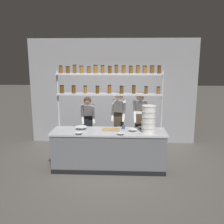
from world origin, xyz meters
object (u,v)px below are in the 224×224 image
at_px(prep_bowl_far_left, 141,128).
at_px(cutting_board, 111,130).
at_px(chef_right, 140,120).
at_px(prep_bowl_center_back, 81,128).
at_px(chef_center, 119,119).
at_px(prep_bowl_near_left, 133,130).
at_px(prep_bowl_center_front, 121,134).
at_px(serving_cup_front, 124,127).
at_px(chef_left, 88,122).
at_px(spice_shelf_unit, 110,85).
at_px(prep_bowl_near_right, 79,133).
at_px(container_stack, 149,119).

bearing_deg(prep_bowl_far_left, cutting_board, -168.11).
distance_m(chef_right, prep_bowl_center_back, 1.51).
relative_size(prep_bowl_center_back, prep_bowl_far_left, 1.59).
bearing_deg(chef_right, prep_bowl_center_back, -164.12).
relative_size(chef_center, chef_right, 1.00).
distance_m(prep_bowl_near_left, prep_bowl_center_back, 1.22).
height_order(prep_bowl_center_front, serving_cup_front, serving_cup_front).
bearing_deg(prep_bowl_near_left, chef_right, 73.50).
bearing_deg(prep_bowl_far_left, prep_bowl_near_left, -129.39).
bearing_deg(chef_left, spice_shelf_unit, -52.97).
relative_size(chef_left, chef_center, 0.90).
xyz_separation_m(prep_bowl_center_front, serving_cup_front, (0.06, 0.50, 0.02)).
bearing_deg(prep_bowl_near_right, cutting_board, 29.36).
distance_m(prep_bowl_center_front, serving_cup_front, 0.50).
relative_size(spice_shelf_unit, prep_bowl_far_left, 14.80).
xyz_separation_m(container_stack, prep_bowl_center_back, (-1.55, 0.15, -0.27)).
bearing_deg(serving_cup_front, cutting_board, -158.75).
relative_size(spice_shelf_unit, chef_left, 1.59).
distance_m(prep_bowl_near_right, prep_bowl_far_left, 1.49).
bearing_deg(container_stack, prep_bowl_near_right, -171.37).
relative_size(container_stack, prep_bowl_near_right, 3.54).
distance_m(spice_shelf_unit, serving_cup_front, 1.05).
xyz_separation_m(cutting_board, prep_bowl_near_left, (0.52, -0.09, 0.01)).
bearing_deg(prep_bowl_near_left, prep_bowl_near_right, -166.34).
bearing_deg(cutting_board, prep_bowl_center_back, 179.47).
relative_size(chef_center, prep_bowl_near_right, 10.15).
bearing_deg(chef_left, chef_center, -19.40).
distance_m(chef_right, serving_cup_front, 0.60).
height_order(chef_right, serving_cup_front, chef_right).
bearing_deg(prep_bowl_center_back, chef_center, 37.35).
xyz_separation_m(chef_center, prep_bowl_far_left, (0.54, -0.52, -0.09)).
xyz_separation_m(chef_right, container_stack, (0.15, -0.70, 0.20)).
relative_size(chef_right, prep_bowl_center_front, 10.81).
bearing_deg(prep_bowl_center_front, chef_right, 63.53).
xyz_separation_m(chef_left, prep_bowl_near_right, (-0.03, -1.14, 0.04)).
bearing_deg(chef_left, serving_cup_front, -47.41).
bearing_deg(prep_bowl_center_back, prep_bowl_center_front, -22.32).
relative_size(prep_bowl_center_front, serving_cup_front, 1.89).
relative_size(cutting_board, serving_cup_front, 4.65).
bearing_deg(chef_right, prep_bowl_near_left, -111.84).
distance_m(chef_left, prep_bowl_center_front, 1.45).
distance_m(prep_bowl_near_left, prep_bowl_center_front, 0.40).
xyz_separation_m(spice_shelf_unit, prep_bowl_center_front, (0.29, -0.64, -1.01)).
bearing_deg(cutting_board, chef_center, 75.59).
relative_size(prep_bowl_center_back, serving_cup_front, 3.16).
xyz_separation_m(prep_bowl_center_front, prep_bowl_center_back, (-0.94, 0.39, 0.01)).
xyz_separation_m(spice_shelf_unit, chef_left, (-0.60, 0.51, -1.04)).
relative_size(spice_shelf_unit, prep_bowl_near_left, 12.51).
bearing_deg(prep_bowl_near_left, prep_bowl_center_front, -133.42).
distance_m(chef_center, serving_cup_front, 0.57).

